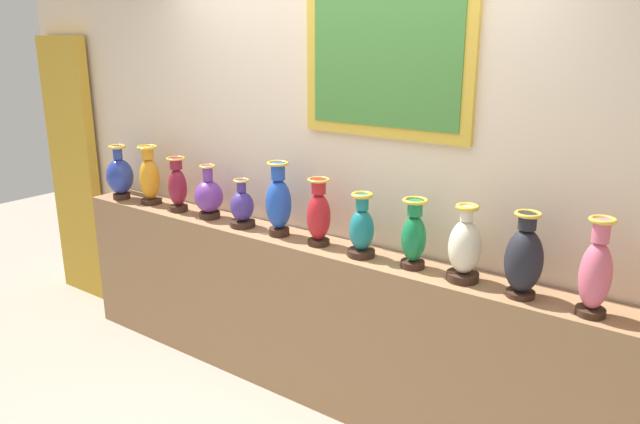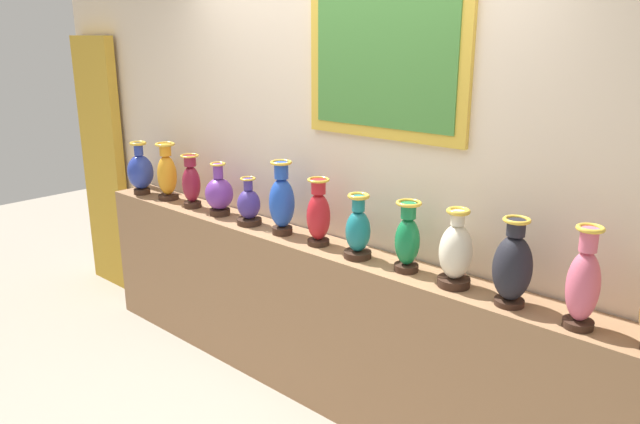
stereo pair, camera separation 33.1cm
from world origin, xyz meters
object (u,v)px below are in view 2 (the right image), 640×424
vase_sapphire (282,201)px  vase_crimson (318,215)px  vase_burgundy (191,183)px  vase_violet (219,194)px  vase_cobalt (140,171)px  vase_ivory (456,253)px  vase_amber (167,174)px  vase_onyx (512,267)px  vase_teal (358,231)px  vase_rose (583,284)px  vase_emerald (407,239)px  vase_indigo (249,206)px

vase_sapphire → vase_crimson: vase_sapphire is taller
vase_burgundy → vase_violet: 0.28m
vase_cobalt → vase_ivory: (2.61, 0.03, -0.01)m
vase_amber → vase_onyx: size_ratio=1.03×
vase_teal → vase_rose: 1.17m
vase_ivory → vase_emerald: bearing=178.0°
vase_cobalt → vase_crimson: size_ratio=1.02×
vase_cobalt → vase_crimson: 1.74m
vase_burgundy → vase_onyx: 2.32m
vase_violet → vase_ivory: 1.75m
vase_ivory → vase_teal: bearing=-179.3°
vase_onyx → vase_ivory: bearing=175.9°
vase_burgundy → vase_teal: bearing=-0.2°
vase_burgundy → vase_rose: 2.62m
vase_cobalt → vase_violet: size_ratio=1.12×
vase_violet → vase_ivory: (1.75, -0.01, 0.02)m
vase_burgundy → vase_onyx: bearing=-0.4°
vase_amber → vase_crimson: 1.47m
vase_sapphire → vase_crimson: (0.29, 0.00, -0.03)m
vase_violet → vase_onyx: size_ratio=0.87×
vase_onyx → vase_sapphire: bearing=179.0°
vase_teal → vase_rose: bearing=-1.3°
vase_burgundy → vase_rose: bearing=-0.7°
vase_violet → vase_emerald: vase_emerald is taller
vase_cobalt → vase_amber: vase_amber is taller
vase_teal → vase_emerald: 0.30m
vase_crimson → vase_teal: vase_crimson is taller
vase_indigo → vase_sapphire: 0.30m
vase_cobalt → vase_ivory: vase_cobalt is taller
vase_burgundy → vase_onyx: size_ratio=0.92×
vase_burgundy → vase_teal: 1.46m
vase_emerald → vase_crimson: bearing=-179.7°
vase_amber → vase_onyx: vase_amber is taller
vase_burgundy → vase_emerald: (1.76, 0.01, -0.00)m
vase_burgundy → vase_violet: bearing=2.3°
vase_rose → vase_amber: bearing=179.1°
vase_onyx → vase_rose: 0.30m
vase_burgundy → vase_teal: vase_burgundy is taller
vase_burgundy → vase_violet: vase_burgundy is taller
vase_cobalt → vase_violet: 0.87m
vase_amber → vase_indigo: size_ratio=1.37×
vase_ivory → vase_onyx: 0.29m
vase_cobalt → vase_violet: bearing=2.7°
vase_rose → vase_onyx: bearing=177.4°
vase_burgundy → vase_sapphire: size_ratio=0.83×
vase_violet → vase_indigo: vase_violet is taller
vase_amber → vase_ivory: bearing=-0.3°
vase_sapphire → vase_onyx: size_ratio=1.11×
vase_indigo → vase_teal: bearing=-0.5°
vase_teal → vase_sapphire: bearing=178.8°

